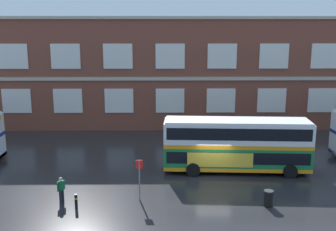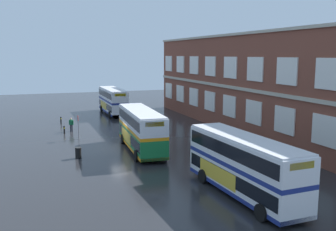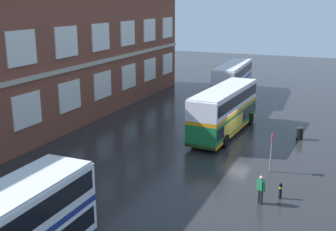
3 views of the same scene
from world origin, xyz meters
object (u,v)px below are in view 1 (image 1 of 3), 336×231
Objects in this scene: double_decker_middle at (236,144)px; safety_bollard_east at (76,201)px; waiting_passenger at (61,189)px; station_litter_bin at (268,198)px; bus_stand_flag at (139,176)px.

safety_bollard_east is at bearing -149.16° from double_decker_middle.
waiting_passenger reaches higher than station_litter_bin.
bus_stand_flag is (-7.11, -5.27, -0.51)m from double_decker_middle.
bus_stand_flag reaches higher than waiting_passenger.
station_litter_bin is at bearing 1.17° from safety_bollard_east.
waiting_passenger is 1.65× the size of station_litter_bin.
safety_bollard_east is (1.12, -0.96, -0.44)m from waiting_passenger.
double_decker_middle is at bearing 30.84° from safety_bollard_east.
waiting_passenger is at bearing -155.20° from double_decker_middle.
double_decker_middle is 12.84m from safety_bollard_east.
double_decker_middle is 8.87m from bus_stand_flag.
double_decker_middle is 10.81× the size of station_litter_bin.
safety_bollard_east is (-3.82, -1.26, -1.14)m from bus_stand_flag.
double_decker_middle is at bearing 98.43° from station_litter_bin.
bus_stand_flag is 8.18m from station_litter_bin.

